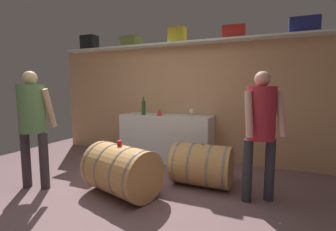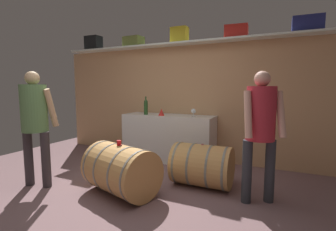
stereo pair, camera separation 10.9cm
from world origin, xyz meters
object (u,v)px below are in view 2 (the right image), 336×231
object	(u,v)px
wine_glass	(193,111)
wine_barrel_near	(121,170)
toolcase_black	(94,43)
toolcase_red	(236,32)
tasting_cup	(119,143)
visitor_tasting	(35,117)
toolcase_navy	(308,24)
work_cabinet	(168,138)
toolcase_yellow	(179,35)
wine_barrel_far	(202,165)
red_funnel	(161,112)
toolcase_olive	(134,42)
wine_bottle_green	(146,107)
winemaker_pouring	(261,123)

from	to	relation	value
wine_glass	wine_barrel_near	world-z (taller)	wine_glass
toolcase_black	toolcase_red	size ratio (longest dim) A/B	0.89
wine_glass	tasting_cup	xyz separation A→B (m)	(-0.46, -1.54, -0.29)
toolcase_red	visitor_tasting	world-z (taller)	toolcase_red
toolcase_navy	work_cabinet	xyz separation A→B (m)	(-2.20, -0.18, -1.87)
toolcase_yellow	wine_barrel_far	xyz separation A→B (m)	(0.80, -1.09, -2.03)
toolcase_red	red_funnel	bearing A→B (deg)	-169.21
toolcase_black	red_funnel	world-z (taller)	toolcase_black
wine_glass	red_funnel	xyz separation A→B (m)	(-0.58, -0.09, -0.03)
toolcase_olive	wine_bottle_green	xyz separation A→B (m)	(0.45, -0.31, -1.27)
work_cabinet	wine_glass	world-z (taller)	wine_glass
wine_bottle_green	work_cabinet	bearing A→B (deg)	18.28
red_funnel	toolcase_yellow	bearing A→B (deg)	57.53
winemaker_pouring	visitor_tasting	world-z (taller)	visitor_tasting
toolcase_olive	wine_glass	xyz separation A→B (m)	(1.37, -0.24, -1.33)
toolcase_red	wine_glass	xyz separation A→B (m)	(-0.65, -0.24, -1.33)
toolcase_black	tasting_cup	world-z (taller)	toolcase_black
winemaker_pouring	toolcase_navy	bearing A→B (deg)	-140.11
toolcase_olive	visitor_tasting	size ratio (longest dim) A/B	0.24
toolcase_yellow	wine_bottle_green	xyz separation A→B (m)	(-0.54, -0.31, -1.32)
red_funnel	winemaker_pouring	bearing A→B (deg)	-28.38
toolcase_yellow	tasting_cup	size ratio (longest dim) A/B	5.08
toolcase_navy	wine_barrel_far	distance (m)	2.61
winemaker_pouring	toolcase_yellow	bearing A→B (deg)	-68.33
red_funnel	visitor_tasting	distance (m)	2.03
toolcase_navy	wine_bottle_green	xyz separation A→B (m)	(-2.60, -0.31, -1.29)
wine_glass	winemaker_pouring	world-z (taller)	winemaker_pouring
toolcase_navy	wine_glass	xyz separation A→B (m)	(-1.69, -0.24, -1.35)
toolcase_red	red_funnel	xyz separation A→B (m)	(-1.23, -0.33, -1.36)
toolcase_olive	toolcase_navy	bearing A→B (deg)	3.64
wine_bottle_green	red_funnel	xyz separation A→B (m)	(0.33, -0.02, -0.08)
toolcase_olive	visitor_tasting	xyz separation A→B (m)	(-0.27, -2.06, -1.31)
toolcase_red	visitor_tasting	size ratio (longest dim) A/B	0.23
toolcase_olive	wine_barrel_near	world-z (taller)	toolcase_olive
toolcase_black	red_funnel	distance (m)	2.33
toolcase_yellow	winemaker_pouring	xyz separation A→B (m)	(1.56, -1.29, -1.37)
toolcase_yellow	toolcase_red	bearing A→B (deg)	1.82
toolcase_navy	wine_barrel_near	distance (m)	3.41
toolcase_navy	toolcase_yellow	bearing A→B (deg)	178.58
wine_bottle_green	tasting_cup	xyz separation A→B (m)	(0.45, -1.47, -0.34)
toolcase_olive	wine_bottle_green	size ratio (longest dim) A/B	1.10
toolcase_navy	red_funnel	size ratio (longest dim) A/B	3.26
tasting_cup	visitor_tasting	bearing A→B (deg)	-166.63
toolcase_navy	winemaker_pouring	world-z (taller)	toolcase_navy
toolcase_red	wine_barrel_far	size ratio (longest dim) A/B	0.46
toolcase_navy	wine_barrel_near	world-z (taller)	toolcase_navy
toolcase_yellow	work_cabinet	distance (m)	1.91
work_cabinet	visitor_tasting	xyz separation A→B (m)	(-1.13, -1.88, 0.54)
toolcase_yellow	wine_glass	xyz separation A→B (m)	(0.37, -0.24, -1.37)
toolcase_red	wine_bottle_green	size ratio (longest dim) A/B	1.09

